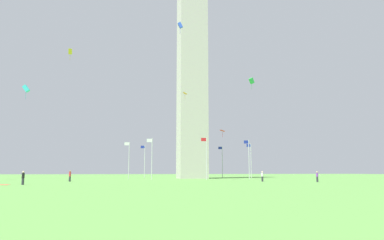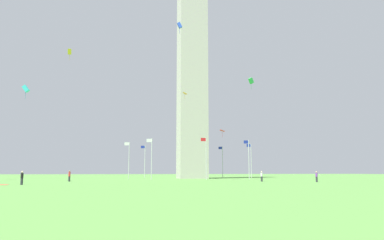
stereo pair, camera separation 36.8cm
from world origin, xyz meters
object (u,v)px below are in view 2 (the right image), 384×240
(flagpole_sw, at_px, (222,160))
(kite_blue_box, at_px, (180,25))
(flagpole_se, at_px, (249,158))
(flagpole_n, at_px, (129,158))
(flagpole_ne, at_px, (151,157))
(flagpole_nw, at_px, (145,160))
(flagpole_e, at_px, (206,156))
(picnic_blanket_near_first_person, at_px, (2,185))
(person_purple_shirt, at_px, (317,177))
(kite_yellow_box, at_px, (70,52))
(kite_orange_diamond, at_px, (185,94))
(person_white_shirt, at_px, (262,176))
(person_black_shirt, at_px, (22,178))
(kite_green_box, at_px, (251,81))
(kite_red_diamond, at_px, (222,131))
(obelisk_monument, at_px, (192,56))
(person_red_shirt, at_px, (69,176))
(flagpole_s, at_px, (251,159))
(kite_cyan_box, at_px, (26,89))
(flagpole_w, at_px, (182,161))

(flagpole_sw, distance_m, kite_blue_box, 43.47)
(flagpole_se, bearing_deg, flagpole_n, -22.50)
(flagpole_ne, xyz_separation_m, flagpole_nw, (-0.00, -20.05, 0.00))
(flagpole_e, relative_size, flagpole_sw, 1.00)
(kite_blue_box, bearing_deg, picnic_blanket_near_first_person, 23.97)
(flagpole_n, height_order, picnic_blanket_near_first_person, flagpole_n)
(person_purple_shirt, bearing_deg, kite_yellow_box, 58.50)
(flagpole_se, bearing_deg, kite_orange_diamond, -8.31)
(person_white_shirt, bearing_deg, person_black_shirt, 111.96)
(flagpole_se, distance_m, person_white_shirt, 17.56)
(kite_green_box, bearing_deg, flagpole_e, -59.18)
(kite_red_diamond, distance_m, picnic_blanket_near_first_person, 42.16)
(flagpole_nw, relative_size, kite_orange_diamond, 5.92)
(kite_yellow_box, height_order, picnic_blanket_near_first_person, kite_yellow_box)
(kite_yellow_box, bearing_deg, obelisk_monument, -133.53)
(person_red_shirt, bearing_deg, flagpole_s, 15.97)
(flagpole_s, bearing_deg, flagpole_se, 67.50)
(flagpole_s, xyz_separation_m, kite_orange_diamond, (17.23, 8.11, 13.34))
(obelisk_monument, distance_m, kite_green_box, 27.21)
(kite_green_box, bearing_deg, flagpole_se, -106.96)
(kite_yellow_box, bearing_deg, flagpole_se, -155.68)
(person_black_shirt, bearing_deg, flagpole_e, -37.08)
(flagpole_e, xyz_separation_m, flagpole_nw, (10.02, -24.20, 0.00))
(person_black_shirt, height_order, kite_yellow_box, kite_yellow_box)
(person_white_shirt, distance_m, kite_cyan_box, 41.43)
(kite_orange_diamond, distance_m, kite_blue_box, 18.07)
(person_black_shirt, bearing_deg, person_red_shirt, 1.54)
(person_white_shirt, distance_m, kite_orange_diamond, 26.83)
(flagpole_e, height_order, flagpole_nw, same)
(flagpole_w, height_order, person_red_shirt, flagpole_w)
(flagpole_se, bearing_deg, kite_red_diamond, 11.78)
(flagpole_n, distance_m, kite_yellow_box, 31.38)
(flagpole_e, height_order, kite_cyan_box, kite_cyan_box)
(flagpole_ne, xyz_separation_m, flagpole_s, (-24.20, -10.02, 0.00))
(kite_yellow_box, bearing_deg, flagpole_sw, -133.90)
(person_black_shirt, xyz_separation_m, kite_yellow_box, (-3.45, -9.49, 19.05))
(flagpole_nw, bearing_deg, kite_blue_box, 95.62)
(flagpole_n, distance_m, kite_red_diamond, 22.09)
(flagpole_s, height_order, person_red_shirt, flagpole_s)
(kite_red_diamond, bearing_deg, person_white_shirt, 97.56)
(flagpole_nw, relative_size, kite_red_diamond, 5.37)
(flagpole_se, distance_m, kite_blue_box, 30.67)
(flagpole_s, relative_size, flagpole_nw, 1.00)
(flagpole_sw, height_order, kite_blue_box, kite_blue_box)
(kite_yellow_box, relative_size, kite_green_box, 0.91)
(flagpole_s, distance_m, kite_blue_box, 38.35)
(obelisk_monument, xyz_separation_m, kite_yellow_box, (24.18, 25.45, -8.91))
(flagpole_ne, distance_m, flagpole_e, 10.85)
(person_white_shirt, relative_size, kite_red_diamond, 1.09)
(person_black_shirt, bearing_deg, flagpole_n, -5.04)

